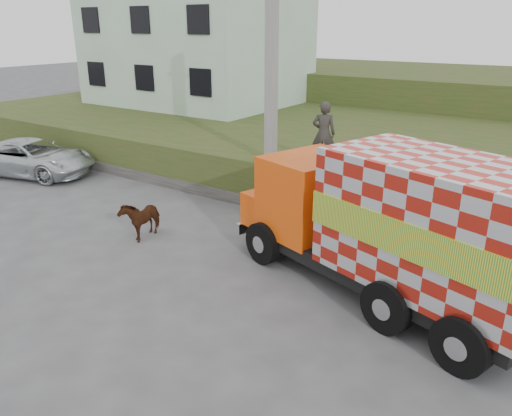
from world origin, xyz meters
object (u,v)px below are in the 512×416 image
Objects in this scene: utility_pole at (271,76)px; cow at (141,218)px; cargo_truck at (395,225)px; suv at (32,158)px; pedestrian at (324,133)px.

utility_pole reaches higher than cow.
utility_pole is at bearing 59.04° from cow.
cow is at bearing -156.49° from cargo_truck.
cargo_truck is 1.54× the size of suv.
utility_pole is 6.76m from cargo_truck.
cargo_truck is 3.98× the size of pedestrian.
utility_pole reaches higher than pedestrian.
cargo_truck is at bearing -110.61° from suv.
suv is (-14.73, 1.16, -0.98)m from cargo_truck.
pedestrian reaches higher than cow.
suv is at bearing -7.85° from pedestrian.
utility_pole is 1.62× the size of suv.
suv is (-9.46, -2.32, -3.39)m from utility_pole.
pedestrian is (-3.67, 3.92, 0.79)m from cargo_truck.
pedestrian is at bearing 15.32° from utility_pole.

